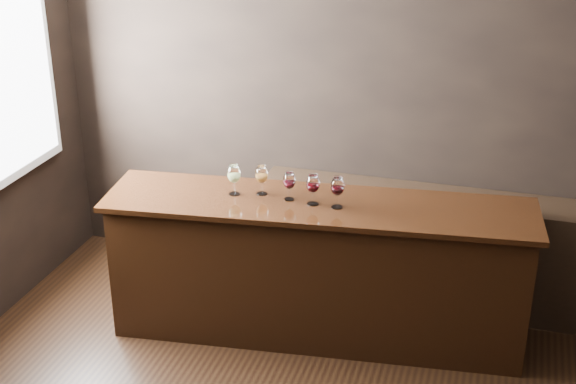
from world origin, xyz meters
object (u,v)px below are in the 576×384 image
(bar_counter, at_px, (317,272))
(glass_white, at_px, (234,174))
(back_bar_shelf, at_px, (421,247))
(glass_red_c, at_px, (338,187))
(glass_amber, at_px, (262,175))
(glass_red_b, at_px, (313,184))
(glass_red_a, at_px, (289,181))

(bar_counter, xyz_separation_m, glass_white, (-0.57, -0.03, 0.66))
(back_bar_shelf, relative_size, glass_red_c, 11.31)
(bar_counter, bearing_deg, glass_amber, 169.11)
(back_bar_shelf, bearing_deg, glass_red_b, -132.65)
(glass_red_c, bearing_deg, back_bar_shelf, 55.57)
(bar_counter, distance_m, back_bar_shelf, 0.91)
(back_bar_shelf, distance_m, glass_red_b, 1.18)
(glass_amber, height_order, glass_red_c, glass_red_c)
(glass_red_b, bearing_deg, glass_white, 179.29)
(bar_counter, distance_m, glass_amber, 0.77)
(glass_amber, bearing_deg, glass_white, -162.09)
(glass_red_b, bearing_deg, glass_amber, 170.30)
(back_bar_shelf, xyz_separation_m, glass_white, (-1.19, -0.69, 0.71))
(glass_red_a, bearing_deg, glass_red_b, -9.87)
(glass_amber, bearing_deg, glass_red_a, -9.55)
(glass_red_b, xyz_separation_m, glass_red_c, (0.16, -0.00, 0.00))
(glass_white, relative_size, glass_red_a, 1.10)
(bar_counter, bearing_deg, glass_white, 176.06)
(glass_red_a, height_order, glass_red_c, glass_red_c)
(bar_counter, xyz_separation_m, glass_red_b, (-0.03, -0.03, 0.66))
(bar_counter, bearing_deg, glass_red_a, 174.41)
(back_bar_shelf, xyz_separation_m, glass_red_a, (-0.81, -0.67, 0.70))
(glass_red_a, distance_m, glass_red_c, 0.33)
(glass_white, xyz_separation_m, glass_red_a, (0.38, 0.02, -0.01))
(bar_counter, xyz_separation_m, glass_amber, (-0.40, 0.03, 0.65))
(glass_red_b, distance_m, glass_red_c, 0.16)
(bar_counter, xyz_separation_m, glass_red_c, (0.13, -0.03, 0.66))
(back_bar_shelf, xyz_separation_m, glass_red_b, (-0.64, -0.70, 0.71))
(back_bar_shelf, bearing_deg, glass_white, -149.75)
(glass_red_a, bearing_deg, glass_white, -176.60)
(bar_counter, height_order, glass_white, glass_white)
(glass_white, bearing_deg, back_bar_shelf, 30.25)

